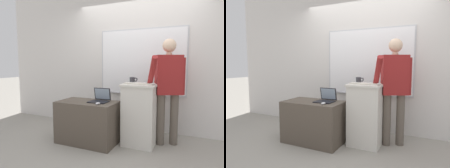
{
  "view_description": "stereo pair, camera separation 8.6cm",
  "coord_description": "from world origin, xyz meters",
  "views": [
    {
      "loc": [
        1.13,
        -2.53,
        1.31
      ],
      "look_at": [
        -0.2,
        0.45,
        0.97
      ],
      "focal_mm": 32.0,
      "sensor_mm": 36.0,
      "label": 1
    },
    {
      "loc": [
        1.21,
        -2.49,
        1.31
      ],
      "look_at": [
        -0.2,
        0.45,
        0.97
      ],
      "focal_mm": 32.0,
      "sensor_mm": 36.0,
      "label": 2
    }
  ],
  "objects": [
    {
      "name": "computer_mouse_by_keyboard",
      "position": [
        0.48,
        0.46,
        1.0
      ],
      "size": [
        0.06,
        0.1,
        0.03
      ],
      "color": "silver",
      "rests_on": "lectern_podium"
    },
    {
      "name": "wireless_keyboard",
      "position": [
        0.25,
        0.46,
        1.0
      ],
      "size": [
        0.44,
        0.15,
        0.02
      ],
      "color": "beige",
      "rests_on": "lectern_podium"
    },
    {
      "name": "computer_mouse_by_laptop",
      "position": [
        -0.28,
        0.1,
        0.71
      ],
      "size": [
        0.06,
        0.1,
        0.03
      ],
      "color": "#BCBCC1",
      "rests_on": "side_desk"
    },
    {
      "name": "ground_plane",
      "position": [
        0.0,
        0.0,
        0.0
      ],
      "size": [
        30.0,
        30.0,
        0.0
      ],
      "primitive_type": "plane",
      "color": "gray"
    },
    {
      "name": "laptop",
      "position": [
        -0.35,
        0.32,
        0.75
      ],
      "size": [
        0.3,
        0.29,
        0.22
      ],
      "color": "black",
      "rests_on": "side_desk"
    },
    {
      "name": "person_presenter",
      "position": [
        0.67,
        0.69,
        0.98
      ],
      "size": [
        0.57,
        0.67,
        1.69
      ],
      "rotation": [
        0.0,
        0.0,
        0.44
      ],
      "color": "brown",
      "rests_on": "ground_plane"
    },
    {
      "name": "lectern_podium",
      "position": [
        0.26,
        0.52,
        0.5
      ],
      "size": [
        0.54,
        0.5,
        0.99
      ],
      "color": "beige",
      "rests_on": "ground_plane"
    },
    {
      "name": "back_wall",
      "position": [
        0.0,
        1.29,
        1.48
      ],
      "size": [
        6.4,
        0.17,
        2.98
      ],
      "color": "silver",
      "rests_on": "ground_plane"
    },
    {
      "name": "side_desk",
      "position": [
        -0.55,
        0.25,
        0.34
      ],
      "size": [
        0.98,
        0.55,
        0.69
      ],
      "color": "#4C4238",
      "rests_on": "ground_plane"
    },
    {
      "name": "coffee_mug",
      "position": [
        0.07,
        0.7,
        1.03
      ],
      "size": [
        0.14,
        0.08,
        0.09
      ],
      "color": "#333338",
      "rests_on": "lectern_podium"
    }
  ]
}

